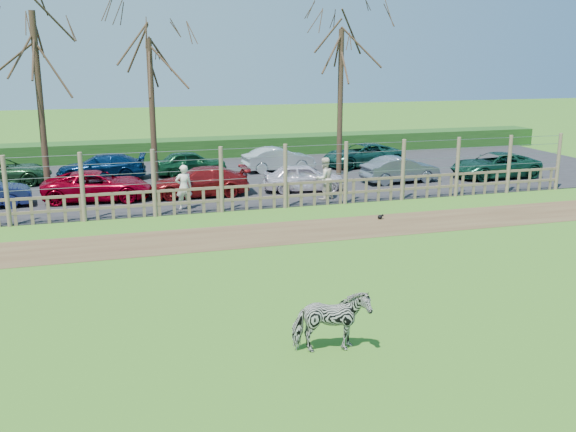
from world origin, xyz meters
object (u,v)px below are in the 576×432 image
object	(u,v)px
car_2	(98,186)
car_8	(1,172)
car_10	(191,163)
visitor_a	(184,187)
car_12	(362,155)
crow	(380,217)
visitor_b	(324,179)
car_5	(400,170)
tree_mid	(150,77)
car_4	(303,177)
tree_right	(341,67)
car_6	(495,165)
tree_left	(36,60)
car_9	(101,167)
car_11	(278,159)
car_3	(200,182)
zebra	(331,322)

from	to	relation	value
car_2	car_8	xyz separation A→B (m)	(-4.19, 4.50, 0.00)
car_8	car_10	xyz separation A→B (m)	(8.61, 0.11, 0.00)
visitor_a	car_12	distance (m)	12.62
crow	car_8	bearing A→B (deg)	143.13
visitor_b	car_5	xyz separation A→B (m)	(4.60, 2.42, -0.26)
tree_mid	car_4	bearing A→B (deg)	-24.82
tree_mid	car_5	bearing A→B (deg)	-11.46
tree_right	car_8	world-z (taller)	tree_right
car_6	car_8	bearing A→B (deg)	-102.65
tree_left	car_6	distance (m)	21.07
car_2	visitor_a	bearing A→B (deg)	-122.47
car_2	car_12	xyz separation A→B (m)	(13.55, 4.62, 0.00)
car_6	tree_mid	bearing A→B (deg)	-99.54
tree_right	visitor_b	bearing A→B (deg)	-116.73
visitor_a	car_9	size ratio (longest dim) A/B	0.42
tree_right	car_4	distance (m)	6.37
tree_left	car_12	world-z (taller)	tree_left
tree_mid	car_5	distance (m)	12.00
car_8	car_10	size ratio (longest dim) A/B	1.23
car_9	car_12	size ratio (longest dim) A/B	0.96
tree_mid	tree_right	distance (m)	9.02
car_10	car_11	size ratio (longest dim) A/B	0.97
tree_mid	car_9	xyz separation A→B (m)	(-2.31, 2.43, -4.23)
car_3	car_10	bearing A→B (deg)	177.99
crow	car_11	xyz separation A→B (m)	(-0.93, 10.53, 0.55)
car_12	visitor_b	bearing A→B (deg)	-38.90
car_3	car_11	size ratio (longest dim) A/B	1.14
visitor_a	visitor_b	bearing A→B (deg)	175.30
tree_left	car_2	size ratio (longest dim) A/B	1.82
visitor_b	crow	bearing A→B (deg)	87.47
tree_mid	visitor_b	xyz separation A→B (m)	(6.41, -4.65, -3.96)
tree_left	car_12	xyz separation A→B (m)	(15.54, 3.40, -4.98)
car_5	car_10	bearing A→B (deg)	59.51
car_2	car_12	world-z (taller)	same
visitor_b	car_6	distance (m)	9.78
car_4	car_8	bearing A→B (deg)	76.07
tree_left	crow	xyz separation A→B (m)	(11.81, -7.22, -5.52)
car_2	tree_right	bearing A→B (deg)	-70.37
zebra	car_4	xyz separation A→B (m)	(4.19, 14.98, -0.00)
visitor_b	car_11	xyz separation A→B (m)	(-0.03, 6.95, -0.26)
tree_right	car_4	world-z (taller)	tree_right
tree_left	crow	world-z (taller)	tree_left
zebra	car_2	bearing A→B (deg)	22.19
car_6	crow	bearing A→B (deg)	-56.93
car_6	car_3	bearing A→B (deg)	-90.32
car_3	crow	bearing A→B (deg)	46.78
tree_mid	visitor_a	bearing A→B (deg)	-82.02
car_2	car_10	distance (m)	6.39
crow	car_4	xyz separation A→B (m)	(-1.21, 5.41, 0.55)
tree_left	visitor_b	world-z (taller)	tree_left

